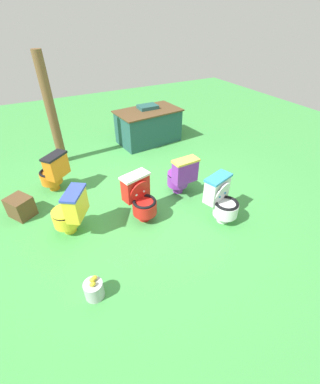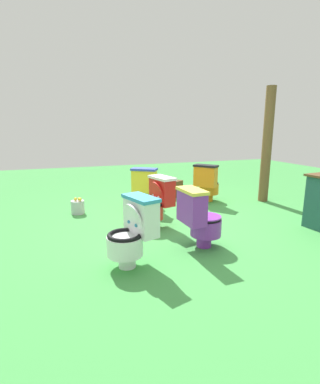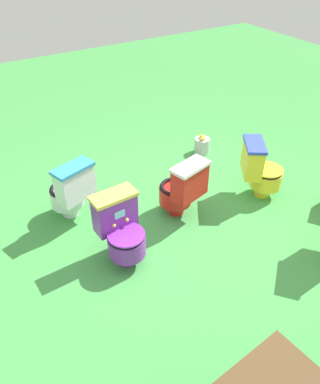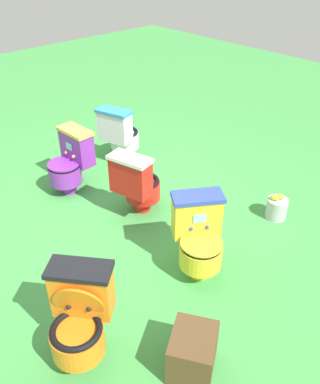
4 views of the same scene
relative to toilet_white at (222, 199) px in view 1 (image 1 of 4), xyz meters
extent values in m
plane|color=#429947|center=(-0.95, 0.97, -0.37)|extent=(14.00, 14.00, 0.00)
cylinder|color=white|center=(0.02, -0.07, -0.30)|extent=(0.22, 0.22, 0.14)
cylinder|color=white|center=(0.03, -0.09, -0.13)|extent=(0.46, 0.46, 0.20)
torus|color=black|center=(0.03, -0.09, -0.02)|extent=(0.44, 0.44, 0.04)
cylinder|color=#338CBF|center=(0.03, -0.09, -0.07)|extent=(0.30, 0.30, 0.01)
cube|color=white|center=(-0.03, 0.10, 0.13)|extent=(0.45, 0.30, 0.37)
cube|color=#338CBF|center=(-0.03, 0.10, 0.33)|extent=(0.48, 0.33, 0.04)
cube|color=#8CE0E5|center=(0.00, 0.01, 0.18)|extent=(0.11, 0.04, 0.08)
cylinder|color=white|center=(0.00, 0.01, 0.12)|extent=(0.36, 0.19, 0.35)
sphere|color=#338CBF|center=(0.07, 0.02, 0.08)|extent=(0.04, 0.04, 0.04)
sphere|color=#338CBF|center=(-0.07, -0.02, 0.08)|extent=(0.04, 0.04, 0.04)
cylinder|color=yellow|center=(-2.12, 0.81, -0.30)|extent=(0.25, 0.25, 0.14)
cylinder|color=yellow|center=(-2.14, 0.82, -0.13)|extent=(0.51, 0.51, 0.20)
torus|color=black|center=(-2.14, 0.82, -0.02)|extent=(0.49, 0.49, 0.04)
cylinder|color=#3347B2|center=(-2.14, 0.82, -0.07)|extent=(0.33, 0.33, 0.01)
cube|color=yellow|center=(-1.97, 0.71, 0.13)|extent=(0.39, 0.45, 0.37)
cube|color=#3347B2|center=(-1.97, 0.71, 0.33)|extent=(0.42, 0.48, 0.04)
cube|color=#8CE0E5|center=(-2.06, 0.77, 0.18)|extent=(0.07, 0.10, 0.08)
cylinder|color=yellow|center=(-2.14, 0.82, 0.00)|extent=(0.50, 0.50, 0.02)
sphere|color=#3347B2|center=(-2.10, 0.71, 0.08)|extent=(0.04, 0.04, 0.04)
sphere|color=#3347B2|center=(-2.02, 0.83, 0.08)|extent=(0.04, 0.04, 0.04)
cylinder|color=red|center=(-1.04, 0.54, -0.30)|extent=(0.22, 0.22, 0.14)
cylinder|color=red|center=(-1.03, 0.52, -0.13)|extent=(0.45, 0.45, 0.20)
torus|color=black|center=(-1.03, 0.52, -0.02)|extent=(0.43, 0.43, 0.04)
cylinder|color=white|center=(-1.03, 0.52, -0.07)|extent=(0.29, 0.29, 0.01)
cube|color=red|center=(-1.08, 0.71, 0.13)|extent=(0.44, 0.28, 0.37)
cube|color=white|center=(-1.08, 0.71, 0.33)|extent=(0.47, 0.31, 0.04)
cube|color=#8CE0E5|center=(-1.06, 0.62, 0.18)|extent=(0.11, 0.03, 0.08)
cylinder|color=red|center=(-1.06, 0.62, 0.12)|extent=(0.36, 0.17, 0.35)
sphere|color=white|center=(-0.99, 0.63, 0.08)|extent=(0.04, 0.04, 0.04)
sphere|color=white|center=(-1.12, 0.59, 0.08)|extent=(0.04, 0.04, 0.04)
cylinder|color=purple|center=(-0.19, 0.93, -0.30)|extent=(0.19, 0.19, 0.14)
cylinder|color=purple|center=(-0.19, 0.95, -0.13)|extent=(0.39, 0.39, 0.20)
torus|color=black|center=(-0.19, 0.95, -0.02)|extent=(0.37, 0.37, 0.04)
cylinder|color=#EACC4C|center=(-0.19, 0.95, -0.07)|extent=(0.25, 0.25, 0.01)
cube|color=purple|center=(-0.18, 0.75, 0.13)|extent=(0.42, 0.21, 0.37)
cube|color=#EACC4C|center=(-0.18, 0.75, 0.33)|extent=(0.44, 0.23, 0.04)
cube|color=#8CE0E5|center=(-0.18, 0.85, 0.18)|extent=(0.11, 0.01, 0.08)
cylinder|color=purple|center=(-0.19, 0.95, 0.00)|extent=(0.38, 0.38, 0.02)
sphere|color=#EACC4C|center=(-0.25, 0.85, 0.08)|extent=(0.04, 0.04, 0.04)
sphere|color=#EACC4C|center=(-0.11, 0.86, 0.08)|extent=(0.04, 0.04, 0.04)
cylinder|color=orange|center=(-2.13, 2.05, -0.30)|extent=(0.25, 0.25, 0.14)
cylinder|color=orange|center=(-2.15, 2.07, -0.13)|extent=(0.52, 0.52, 0.20)
torus|color=black|center=(-2.15, 2.07, -0.02)|extent=(0.50, 0.50, 0.04)
cylinder|color=black|center=(-2.15, 2.07, -0.07)|extent=(0.34, 0.34, 0.01)
cube|color=orange|center=(-2.02, 1.92, 0.13)|extent=(0.44, 0.41, 0.37)
cube|color=black|center=(-2.02, 1.92, 0.33)|extent=(0.47, 0.44, 0.04)
cube|color=#8CE0E5|center=(-2.08, 1.99, 0.18)|extent=(0.09, 0.08, 0.08)
cylinder|color=orange|center=(-2.08, 1.99, 0.12)|extent=(0.33, 0.29, 0.35)
sphere|color=black|center=(-2.14, 1.95, 0.08)|extent=(0.04, 0.04, 0.04)
sphere|color=black|center=(-2.03, 2.04, 0.08)|extent=(0.04, 0.04, 0.04)
cube|color=#23514C|center=(0.28, 3.09, 0.00)|extent=(1.47, 0.93, 0.74)
cube|color=brown|center=(0.28, 3.09, 0.38)|extent=(1.54, 1.00, 0.03)
cube|color=#23514C|center=(0.33, 3.20, 0.44)|extent=(0.44, 0.32, 0.08)
cylinder|color=brown|center=(-1.79, 3.07, 0.70)|extent=(0.18, 0.18, 2.14)
cube|color=brown|center=(-2.71, 1.53, -0.21)|extent=(0.44, 0.46, 0.33)
cylinder|color=#B7B7BF|center=(-2.11, -0.41, -0.26)|extent=(0.22, 0.22, 0.22)
ellipsoid|color=yellow|center=(-2.10, -0.38, -0.12)|extent=(0.07, 0.05, 0.05)
ellipsoid|color=yellow|center=(-2.11, -0.43, -0.12)|extent=(0.07, 0.05, 0.05)
ellipsoid|color=yellow|center=(-2.07, -0.36, -0.12)|extent=(0.07, 0.05, 0.05)
camera|label=1|loc=(-2.26, -2.30, 2.36)|focal=24.31mm
camera|label=2|loc=(2.77, -0.68, 1.05)|focal=27.39mm
camera|label=3|loc=(0.95, 3.41, 2.49)|focal=36.10mm
camera|label=4|loc=(-3.81, 2.85, 2.24)|focal=38.03mm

